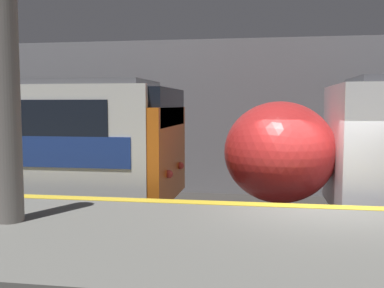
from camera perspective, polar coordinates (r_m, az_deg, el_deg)
The scene contains 4 objects.
ground_plane at distance 8.34m, azimuth 16.54°, elevation -14.77°, with size 120.00×120.00×0.00m, color #33302D.
platform at distance 6.33m, azimuth 19.03°, elevation -16.09°, with size 40.00×3.94×1.10m.
station_rear_barrier at distance 14.04m, azimuth 13.56°, elevation 3.30°, with size 50.00×0.15×4.81m.
support_pillar_near at distance 6.99m, azimuth -22.58°, elevation 6.62°, with size 0.40×0.40×3.90m.
Camera 1 is at (-1.07, -7.78, 2.80)m, focal length 42.00 mm.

